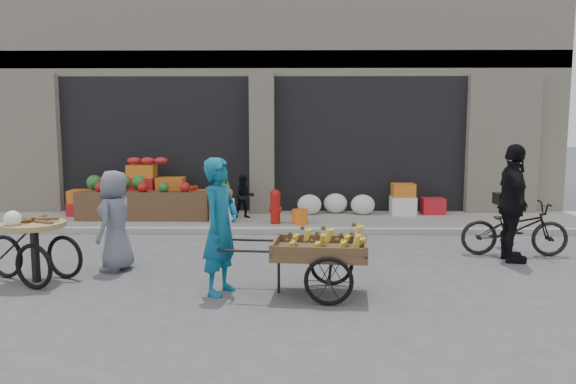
{
  "coord_description": "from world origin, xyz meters",
  "views": [
    {
      "loc": [
        0.76,
        -7.78,
        2.22
      ],
      "look_at": [
        0.64,
        0.98,
        1.1
      ],
      "focal_mm": 35.0,
      "sensor_mm": 36.0,
      "label": 1
    }
  ],
  "objects_px": {
    "fire_hydrant": "(275,205)",
    "vendor_woman": "(221,226)",
    "bicycle": "(514,229)",
    "orange_bucket": "(300,217)",
    "pineapple_bin": "(222,211)",
    "banana_cart": "(316,247)",
    "vendor_grey": "(115,221)",
    "seated_person": "(244,197)",
    "cyclist": "(513,203)",
    "tricycle_cart": "(34,242)"
  },
  "relations": [
    {
      "from": "banana_cart",
      "to": "cyclist",
      "type": "relative_size",
      "value": 1.13
    },
    {
      "from": "fire_hydrant",
      "to": "vendor_woman",
      "type": "bearing_deg",
      "value": -97.21
    },
    {
      "from": "tricycle_cart",
      "to": "vendor_grey",
      "type": "relative_size",
      "value": 0.97
    },
    {
      "from": "vendor_grey",
      "to": "seated_person",
      "type": "bearing_deg",
      "value": 169.95
    },
    {
      "from": "cyclist",
      "to": "fire_hydrant",
      "type": "bearing_deg",
      "value": 59.97
    },
    {
      "from": "orange_bucket",
      "to": "cyclist",
      "type": "bearing_deg",
      "value": -37.38
    },
    {
      "from": "banana_cart",
      "to": "vendor_grey",
      "type": "relative_size",
      "value": 1.41
    },
    {
      "from": "banana_cart",
      "to": "vendor_grey",
      "type": "bearing_deg",
      "value": 164.34
    },
    {
      "from": "pineapple_bin",
      "to": "tricycle_cart",
      "type": "height_order",
      "value": "tricycle_cart"
    },
    {
      "from": "bicycle",
      "to": "banana_cart",
      "type": "bearing_deg",
      "value": 126.85
    },
    {
      "from": "vendor_woman",
      "to": "seated_person",
      "type": "bearing_deg",
      "value": 23.82
    },
    {
      "from": "orange_bucket",
      "to": "pineapple_bin",
      "type": "bearing_deg",
      "value": 176.42
    },
    {
      "from": "tricycle_cart",
      "to": "cyclist",
      "type": "xyz_separation_m",
      "value": [
        7.0,
        1.24,
        0.37
      ]
    },
    {
      "from": "tricycle_cart",
      "to": "cyclist",
      "type": "distance_m",
      "value": 7.12
    },
    {
      "from": "vendor_grey",
      "to": "bicycle",
      "type": "relative_size",
      "value": 0.87
    },
    {
      "from": "seated_person",
      "to": "vendor_woman",
      "type": "distance_m",
      "value": 4.97
    },
    {
      "from": "seated_person",
      "to": "tricycle_cart",
      "type": "bearing_deg",
      "value": -129.0
    },
    {
      "from": "banana_cart",
      "to": "cyclist",
      "type": "xyz_separation_m",
      "value": [
        3.15,
        1.75,
        0.31
      ]
    },
    {
      "from": "cyclist",
      "to": "banana_cart",
      "type": "bearing_deg",
      "value": 123.22
    },
    {
      "from": "seated_person",
      "to": "vendor_grey",
      "type": "bearing_deg",
      "value": -122.05
    },
    {
      "from": "vendor_woman",
      "to": "orange_bucket",
      "type": "bearing_deg",
      "value": 8.25
    },
    {
      "from": "pineapple_bin",
      "to": "bicycle",
      "type": "height_order",
      "value": "bicycle"
    },
    {
      "from": "tricycle_cart",
      "to": "banana_cart",
      "type": "bearing_deg",
      "value": 12.65
    },
    {
      "from": "pineapple_bin",
      "to": "banana_cart",
      "type": "bearing_deg",
      "value": -67.97
    },
    {
      "from": "seated_person",
      "to": "cyclist",
      "type": "height_order",
      "value": "cyclist"
    },
    {
      "from": "fire_hydrant",
      "to": "orange_bucket",
      "type": "height_order",
      "value": "fire_hydrant"
    },
    {
      "from": "seated_person",
      "to": "bicycle",
      "type": "bearing_deg",
      "value": -41.01
    },
    {
      "from": "bicycle",
      "to": "cyclist",
      "type": "relative_size",
      "value": 0.92
    },
    {
      "from": "pineapple_bin",
      "to": "tricycle_cart",
      "type": "distance_m",
      "value": 4.4
    },
    {
      "from": "vendor_woman",
      "to": "cyclist",
      "type": "relative_size",
      "value": 0.94
    },
    {
      "from": "bicycle",
      "to": "orange_bucket",
      "type": "bearing_deg",
      "value": 62.81
    },
    {
      "from": "pineapple_bin",
      "to": "vendor_grey",
      "type": "xyz_separation_m",
      "value": [
        -1.16,
        -3.24,
        0.38
      ]
    },
    {
      "from": "orange_bucket",
      "to": "tricycle_cart",
      "type": "height_order",
      "value": "tricycle_cart"
    },
    {
      "from": "seated_person",
      "to": "cyclist",
      "type": "bearing_deg",
      "value": -45.61
    },
    {
      "from": "tricycle_cart",
      "to": "bicycle",
      "type": "height_order",
      "value": "tricycle_cart"
    },
    {
      "from": "pineapple_bin",
      "to": "fire_hydrant",
      "type": "height_order",
      "value": "fire_hydrant"
    },
    {
      "from": "tricycle_cart",
      "to": "fire_hydrant",
      "type": "bearing_deg",
      "value": 70.54
    },
    {
      "from": "tricycle_cart",
      "to": "bicycle",
      "type": "distance_m",
      "value": 7.39
    },
    {
      "from": "banana_cart",
      "to": "cyclist",
      "type": "bearing_deg",
      "value": 34.93
    },
    {
      "from": "pineapple_bin",
      "to": "banana_cart",
      "type": "xyz_separation_m",
      "value": [
        1.78,
        -4.39,
        0.25
      ]
    },
    {
      "from": "seated_person",
      "to": "vendor_woman",
      "type": "height_order",
      "value": "vendor_woman"
    },
    {
      "from": "pineapple_bin",
      "to": "seated_person",
      "type": "xyz_separation_m",
      "value": [
        0.4,
        0.6,
        0.21
      ]
    },
    {
      "from": "vendor_woman",
      "to": "tricycle_cart",
      "type": "height_order",
      "value": "vendor_woman"
    },
    {
      "from": "vendor_woman",
      "to": "vendor_grey",
      "type": "xyz_separation_m",
      "value": [
        -1.71,
        1.12,
        -0.13
      ]
    },
    {
      "from": "banana_cart",
      "to": "vendor_woman",
      "type": "relative_size",
      "value": 1.2
    },
    {
      "from": "banana_cart",
      "to": "vendor_woman",
      "type": "xyz_separation_m",
      "value": [
        -1.22,
        0.03,
        0.26
      ]
    },
    {
      "from": "vendor_woman",
      "to": "tricycle_cart",
      "type": "relative_size",
      "value": 1.21
    },
    {
      "from": "banana_cart",
      "to": "seated_person",
      "type": "bearing_deg",
      "value": 111.2
    },
    {
      "from": "pineapple_bin",
      "to": "banana_cart",
      "type": "relative_size",
      "value": 0.25
    },
    {
      "from": "banana_cart",
      "to": "orange_bucket",
      "type": "bearing_deg",
      "value": 98.15
    }
  ]
}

